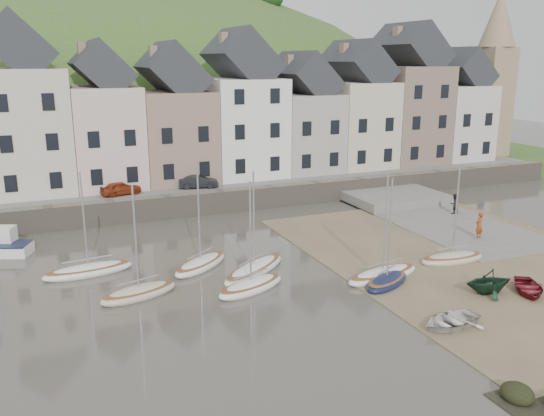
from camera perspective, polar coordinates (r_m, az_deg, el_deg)
name	(u,v)px	position (r m, az deg, el deg)	size (l,w,h in m)	color
ground	(314,285)	(31.95, 4.23, -7.75)	(160.00, 160.00, 0.00)	#433D34
quay_land	(176,171)	(60.86, -9.60, 3.69)	(90.00, 30.00, 1.50)	#385A24
quay_street	(207,185)	(49.80, -6.52, 2.30)	(70.00, 7.00, 0.10)	slate
seawall	(220,201)	(46.69, -5.27, 0.67)	(70.00, 1.20, 1.80)	slate
beach	(470,259)	(37.96, 19.25, -4.82)	(18.00, 26.00, 0.06)	brown
slipway	(438,219)	(46.22, 16.38, -1.10)	(8.00, 18.00, 0.12)	slate
hillside	(107,260)	(91.74, -16.30, -5.09)	(134.40, 84.00, 84.00)	#385A24
townhouse_terrace	(213,114)	(52.73, -5.95, 9.36)	(61.05, 8.00, 13.93)	white
church_spire	(494,70)	(69.58, 21.45, 12.82)	(4.00, 4.00, 18.00)	#997F60
sailboat_0	(88,270)	(34.99, -17.98, -5.97)	(5.34, 2.08, 6.32)	white
sailboat_1	(200,264)	(34.53, -7.20, -5.60)	(4.52, 3.96, 6.32)	white
sailboat_2	(139,292)	(31.08, -13.23, -8.26)	(4.56, 2.63, 6.32)	beige
sailboat_3	(251,286)	(31.10, -2.13, -7.84)	(4.65, 2.99, 6.32)	white
sailboat_4	(254,269)	(33.48, -1.81, -6.17)	(5.48, 4.50, 6.32)	white
sailboat_5	(387,281)	(32.40, 11.48, -7.18)	(4.02, 3.11, 6.32)	#121A3A
sailboat_6	(383,274)	(33.30, 11.09, -6.56)	(5.24, 2.36, 6.32)	white
sailboat_7	(452,258)	(36.98, 17.67, -4.81)	(4.46, 1.78, 6.32)	beige
rowboat_white	(450,321)	(28.23, 17.49, -10.74)	(2.21, 3.10, 0.64)	silver
rowboat_green	(489,281)	(32.57, 20.94, -6.87)	(2.25, 2.61, 1.38)	#15301F
rowboat_red	(528,288)	(33.53, 24.35, -7.30)	(2.12, 2.96, 0.61)	maroon
person_red	(479,225)	(41.84, 20.10, -1.63)	(0.68, 0.45, 1.88)	#953A1B
person_dark	(454,204)	(47.93, 17.84, 0.41)	(0.78, 0.61, 1.61)	black
car_left	(121,188)	(47.19, -14.96, 1.94)	(1.30, 3.23, 1.10)	#933315
car_right	(199,182)	(48.45, -7.40, 2.64)	(1.16, 3.32, 1.10)	black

